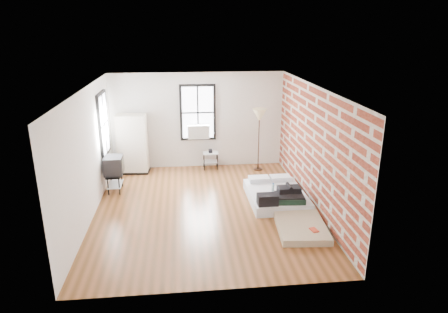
{
  "coord_description": "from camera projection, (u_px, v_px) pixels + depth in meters",
  "views": [
    {
      "loc": [
        -0.45,
        -8.41,
        4.07
      ],
      "look_at": [
        0.48,
        0.3,
        1.17
      ],
      "focal_mm": 32.0,
      "sensor_mm": 36.0,
      "label": 1
    }
  ],
  "objects": [
    {
      "name": "mattress_main",
      "position": [
        276.0,
        195.0,
        9.66
      ],
      "size": [
        1.34,
        1.8,
        0.58
      ],
      "rotation": [
        0.0,
        0.0,
        0.01
      ],
      "color": "white",
      "rests_on": "ground"
    },
    {
      "name": "tv_stand",
      "position": [
        114.0,
        167.0,
        10.08
      ],
      "size": [
        0.47,
        0.66,
        0.92
      ],
      "rotation": [
        0.0,
        0.0,
        0.02
      ],
      "color": "black",
      "rests_on": "ground"
    },
    {
      "name": "floor_lamp",
      "position": [
        259.0,
        118.0,
        11.28
      ],
      "size": [
        0.39,
        0.39,
        1.82
      ],
      "color": "#311C10",
      "rests_on": "ground"
    },
    {
      "name": "ground",
      "position": [
        205.0,
        209.0,
        9.27
      ],
      "size": [
        6.0,
        6.0,
        0.0
      ],
      "primitive_type": "plane",
      "color": "brown",
      "rests_on": "ground"
    },
    {
      "name": "mattress_bare",
      "position": [
        296.0,
        216.0,
        8.66
      ],
      "size": [
        1.13,
        1.93,
        0.4
      ],
      "rotation": [
        0.0,
        0.0,
        -0.08
      ],
      "color": "tan",
      "rests_on": "ground"
    },
    {
      "name": "room_shell",
      "position": [
        213.0,
        132.0,
        9.09
      ],
      "size": [
        5.02,
        6.02,
        2.8
      ],
      "color": "silver",
      "rests_on": "ground"
    },
    {
      "name": "wardrobe",
      "position": [
        133.0,
        144.0,
        11.31
      ],
      "size": [
        0.89,
        0.55,
        1.7
      ],
      "rotation": [
        0.0,
        0.0,
        -0.07
      ],
      "color": "black",
      "rests_on": "ground"
    },
    {
      "name": "side_table",
      "position": [
        211.0,
        156.0,
        11.75
      ],
      "size": [
        0.45,
        0.36,
        0.59
      ],
      "rotation": [
        0.0,
        0.0,
        -0.01
      ],
      "color": "black",
      "rests_on": "ground"
    }
  ]
}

